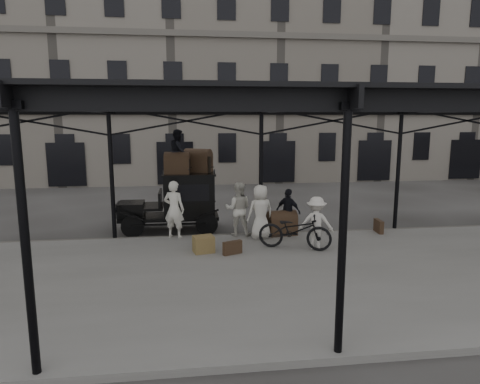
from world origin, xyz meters
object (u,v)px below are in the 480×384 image
(porter_official, at_px, (288,211))
(porter_left, at_px, (174,209))
(steamer_trunk_platform, at_px, (282,225))
(taxi, at_px, (181,199))
(steamer_trunk_roof_near, at_px, (177,165))
(bicycle, at_px, (295,230))

(porter_official, bearing_deg, porter_left, 43.26)
(steamer_trunk_platform, bearing_deg, porter_official, 8.15)
(porter_official, bearing_deg, steamer_trunk_platform, 59.47)
(porter_left, relative_size, porter_official, 1.22)
(taxi, distance_m, steamer_trunk_roof_near, 1.33)
(porter_left, bearing_deg, porter_official, -158.49)
(bicycle, distance_m, steamer_trunk_roof_near, 4.96)
(bicycle, relative_size, steamer_trunk_roof_near, 2.55)
(taxi, xyz_separation_m, steamer_trunk_roof_near, (-0.08, -0.25, 1.30))
(steamer_trunk_platform, bearing_deg, porter_left, 170.88)
(porter_official, xyz_separation_m, bicycle, (-0.21, -1.73, -0.21))
(porter_official, relative_size, steamer_trunk_roof_near, 1.80)
(porter_left, bearing_deg, steamer_trunk_roof_near, -73.90)
(taxi, xyz_separation_m, steamer_trunk_platform, (3.48, -1.51, -0.70))
(taxi, distance_m, porter_left, 1.43)
(porter_official, bearing_deg, bicycle, 126.95)
(taxi, bearing_deg, steamer_trunk_platform, -23.48)
(porter_left, relative_size, bicycle, 0.86)
(bicycle, bearing_deg, porter_left, 86.72)
(taxi, bearing_deg, bicycle, -42.17)
(bicycle, xyz_separation_m, steamer_trunk_platform, (-0.03, 1.66, -0.24))
(porter_left, distance_m, bicycle, 4.13)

